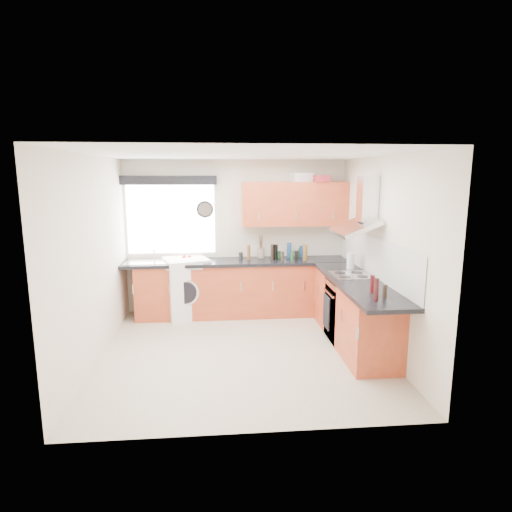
{
  "coord_description": "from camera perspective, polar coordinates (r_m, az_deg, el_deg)",
  "views": [
    {
      "loc": [
        -0.3,
        -5.23,
        2.25
      ],
      "look_at": [
        0.25,
        0.85,
        1.1
      ],
      "focal_mm": 30.0,
      "sensor_mm": 36.0,
      "label": 1
    }
  ],
  "objects": [
    {
      "name": "bottle_1",
      "position": [
        4.81,
        15.74,
        -4.36
      ],
      "size": [
        0.05,
        0.05,
        0.25
      ],
      "primitive_type": "cylinder",
      "color": "#3F1617",
      "rests_on": "worktop_right"
    },
    {
      "name": "worktop_right",
      "position": [
        5.7,
        13.44,
        -3.5
      ],
      "size": [
        0.62,
        2.42,
        0.05
      ],
      "primitive_type": "cube",
      "color": "black",
      "rests_on": "base_cab_right"
    },
    {
      "name": "base_cab_back",
      "position": [
        6.98,
        -3.36,
        -4.45
      ],
      "size": [
        3.0,
        0.58,
        0.86
      ],
      "primitive_type": "cube",
      "color": "#AB4123",
      "rests_on": "ground_plane"
    },
    {
      "name": "ceiling",
      "position": [
        5.24,
        -1.94,
        13.39
      ],
      "size": [
        3.6,
        3.6,
        0.02
      ],
      "primitive_type": "cube",
      "color": "white",
      "rests_on": "wall_back"
    },
    {
      "name": "casserole",
      "position": [
        7.08,
        6.09,
        10.39
      ],
      "size": [
        0.4,
        0.33,
        0.14
      ],
      "primitive_type": "cube",
      "rotation": [
        0.0,
        0.0,
        0.28
      ],
      "color": "white",
      "rests_on": "upper_cabinets"
    },
    {
      "name": "jar_5",
      "position": [
        7.12,
        6.07,
        0.57
      ],
      "size": [
        0.07,
        0.07,
        0.2
      ],
      "primitive_type": "cylinder",
      "color": "navy",
      "rests_on": "worktop_back"
    },
    {
      "name": "jar_11",
      "position": [
        7.0,
        5.39,
        0.15
      ],
      "size": [
        0.07,
        0.07,
        0.14
      ],
      "primitive_type": "cylinder",
      "color": "black",
      "rests_on": "worktop_back"
    },
    {
      "name": "washing_machine",
      "position": [
        7.0,
        -9.21,
        -4.15
      ],
      "size": [
        0.82,
        0.8,
        0.95
      ],
      "primitive_type": "cube",
      "rotation": [
        0.0,
        0.0,
        0.33
      ],
      "color": "white",
      "rests_on": "ground_plane"
    },
    {
      "name": "base_cab_corner",
      "position": [
        7.2,
        9.51,
        -4.12
      ],
      "size": [
        0.6,
        0.6,
        0.86
      ],
      "primitive_type": "cube",
      "color": "#AB4123",
      "rests_on": "ground_plane"
    },
    {
      "name": "jar_10",
      "position": [
        6.83,
        3.56,
        -0.02
      ],
      "size": [
        0.04,
        0.04,
        0.15
      ],
      "primitive_type": "cylinder",
      "color": "#2E2419",
      "rests_on": "worktop_back"
    },
    {
      "name": "hob_plate",
      "position": [
        5.96,
        12.54,
        -2.51
      ],
      "size": [
        0.52,
        0.52,
        0.01
      ],
      "primitive_type": "cube",
      "color": "silver",
      "rests_on": "worktop_right"
    },
    {
      "name": "jar_3",
      "position": [
        7.04,
        3.1,
        0.18
      ],
      "size": [
        0.06,
        0.06,
        0.12
      ],
      "primitive_type": "cylinder",
      "color": "#19471F",
      "rests_on": "worktop_back"
    },
    {
      "name": "extractor_hood",
      "position": [
        5.86,
        13.82,
        5.67
      ],
      "size": [
        0.52,
        0.78,
        0.66
      ],
      "primitive_type": null,
      "color": "silver",
      "rests_on": "wall_right"
    },
    {
      "name": "jar_7",
      "position": [
        6.91,
        2.63,
        0.51
      ],
      "size": [
        0.07,
        0.07,
        0.24
      ],
      "primitive_type": "cylinder",
      "color": "black",
      "rests_on": "worktop_back"
    },
    {
      "name": "bottle_2",
      "position": [
        5.15,
        15.23,
        -3.62
      ],
      "size": [
        0.05,
        0.05,
        0.21
      ],
      "primitive_type": "cylinder",
      "color": "#4F1015",
      "rests_on": "worktop_right"
    },
    {
      "name": "kitchen_roll",
      "position": [
        6.36,
        12.51,
        -0.64
      ],
      "size": [
        0.14,
        0.14,
        0.24
      ],
      "primitive_type": "cylinder",
      "rotation": [
        0.0,
        0.0,
        0.3
      ],
      "color": "white",
      "rests_on": "worktop_right"
    },
    {
      "name": "jar_1",
      "position": [
        6.88,
        2.17,
        0.52
      ],
      "size": [
        0.05,
        0.05,
        0.26
      ],
      "primitive_type": "cylinder",
      "color": "black",
      "rests_on": "worktop_back"
    },
    {
      "name": "window",
      "position": [
        7.09,
        -11.25,
        4.81
      ],
      "size": [
        1.4,
        0.02,
        1.1
      ],
      "primitive_type": "cube",
      "color": "white",
      "rests_on": "wall_back"
    },
    {
      "name": "splashback",
      "position": [
        6.01,
        15.28,
        0.02
      ],
      "size": [
        0.01,
        3.0,
        0.54
      ],
      "primitive_type": "cube",
      "color": "white",
      "rests_on": "wall_right"
    },
    {
      "name": "wall_front",
      "position": [
        3.58,
        -0.18,
        -5.56
      ],
      "size": [
        3.6,
        0.02,
        2.5
      ],
      "primitive_type": "cube",
      "color": "silver",
      "rests_on": "ground_plane"
    },
    {
      "name": "oven",
      "position": [
        6.09,
        12.36,
        -7.02
      ],
      "size": [
        0.56,
        0.58,
        0.85
      ],
      "primitive_type": "cube",
      "color": "black",
      "rests_on": "ground_plane"
    },
    {
      "name": "wall_right",
      "position": [
        5.72,
        16.45,
        0.16
      ],
      "size": [
        0.02,
        3.6,
        2.5
      ],
      "primitive_type": "cube",
      "color": "silver",
      "rests_on": "ground_plane"
    },
    {
      "name": "jar_6",
      "position": [
        6.88,
        -0.98,
        0.46
      ],
      "size": [
        0.05,
        0.05,
        0.24
      ],
      "primitive_type": "cylinder",
      "color": "brown",
      "rests_on": "worktop_back"
    },
    {
      "name": "jar_8",
      "position": [
        7.14,
        5.93,
        0.41
      ],
      "size": [
        0.07,
        0.07,
        0.15
      ],
      "primitive_type": "cylinder",
      "color": "#1A4819",
      "rests_on": "worktop_back"
    },
    {
      "name": "window_blind",
      "position": [
        6.97,
        -11.52,
        9.89
      ],
      "size": [
        1.5,
        0.18,
        0.14
      ],
      "primitive_type": "cube",
      "color": "black",
      "rests_on": "wall_back"
    },
    {
      "name": "base_cab_right",
      "position": [
        5.96,
        12.88,
        -7.39
      ],
      "size": [
        0.58,
        2.1,
        0.86
      ],
      "primitive_type": "cube",
      "color": "#AB4123",
      "rests_on": "ground_plane"
    },
    {
      "name": "utensil_pot",
      "position": [
        7.08,
        0.66,
        0.4
      ],
      "size": [
        0.11,
        0.11,
        0.15
      ],
      "primitive_type": "cylinder",
      "rotation": [
        0.0,
        0.0,
        -0.04
      ],
      "color": "gray",
      "rests_on": "worktop_back"
    },
    {
      "name": "jar_2",
      "position": [
        6.84,
        4.82,
        0.03
      ],
      "size": [
        0.05,
        0.05,
        0.16
      ],
      "primitive_type": "cylinder",
      "color": "#26511D",
      "rests_on": "worktop_back"
    },
    {
      "name": "storage_box",
      "position": [
        6.95,
        8.76,
        10.16
      ],
      "size": [
        0.24,
        0.21,
        0.11
      ],
      "primitive_type": "cube",
      "rotation": [
        0.0,
        0.0,
        0.07
      ],
      "color": "#AE2930",
      "rests_on": "upper_cabinets"
    },
    {
      "name": "tomato_cluster",
      "position": [
        7.02,
        -9.33,
        -0.18
      ],
      "size": [
        0.19,
        0.19,
        0.07
      ],
      "primitive_type": null,
      "rotation": [
        0.0,
        0.0,
        -0.34
      ],
      "color": "#B51708",
      "rests_on": "worktop_back"
    },
    {
      "name": "sink",
      "position": [
        6.93,
        -13.62,
        -0.44
      ],
      "size": [
        0.84,
        0.46,
        0.1
      ],
      "primitive_type": null,
      "color": "silver",
      "rests_on": "worktop_back"
    },
    {
      "name": "wall_back",
      "position": [
        7.11,
        -2.7,
        2.57
      ],
      "size": [
        3.6,
        0.02,
        2.5
      ],
      "primitive_type": "cube",
      "color": "silver",
      "rests_on": "ground_plane"
    },
    {
      "name": "wall_left",
      "position": [
        5.53,
        -20.81,
        -0.46
      ],
      "size": [
        0.02,
        3.6,
        2.5
      ],
      "primitive_type": "cube",
      "color": "silver",
      "rests_on": "ground_plane"
    },
    {
      "name": "ground_plane",
      "position": [
        5.7,
        -1.78,
        -12.59
      ],
      "size": [
        3.6,
        3.6,
        0.0
      ],
      "primitive_type": "plane",
      "color": "beige"
    },
    {
      "name": "worktop_back",
      "position": [
        6.87,
        -2.56,
        -0.79
      ],
      "size": [
        3.6,
        0.62,
        0.05
      ],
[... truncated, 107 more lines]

